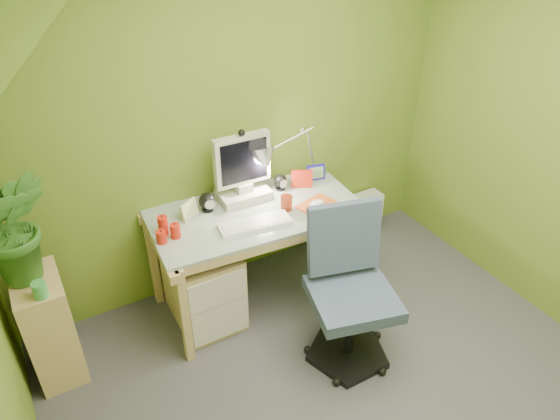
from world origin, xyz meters
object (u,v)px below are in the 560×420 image
desk (257,255)px  side_ledge (50,327)px  desk_lamp (302,142)px  monitor (242,164)px  radiator (360,215)px  task_chair (353,296)px  potted_plant (16,227)px

desk → side_ledge: size_ratio=1.96×
desk → desk_lamp: size_ratio=2.18×
desk → monitor: bearing=94.0°
desk → radiator: bearing=17.8°
task_chair → desk: bearing=121.7°
desk_lamp → monitor: bearing=176.4°
desk → desk_lamp: (0.45, 0.18, 0.68)m
desk_lamp → radiator: size_ratio=1.75×
task_chair → radiator: bearing=64.7°
side_ledge → task_chair: 1.77m
desk_lamp → radiator: 1.08m
monitor → desk_lamp: desk_lamp is taller
side_ledge → potted_plant: size_ratio=1.05×
potted_plant → radiator: size_ratio=1.85×
side_ledge → desk: bearing=-0.6°
potted_plant → radiator: (2.45, 0.20, -0.85)m
side_ledge → radiator: side_ledge is taller
monitor → potted_plant: 1.36m
desk_lamp → side_ledge: bearing=-178.4°
task_chair → monitor: bearing=118.6°
desk_lamp → side_ledge: (-1.80, -0.16, -0.69)m
desk → side_ledge: 1.35m
monitor → side_ledge: bearing=-171.8°
task_chair → radiator: task_chair is taller
desk → desk_lamp: bearing=25.8°
desk_lamp → radiator: (0.65, 0.09, -0.86)m
desk → potted_plant: size_ratio=2.06×
potted_plant → radiator: 2.60m
monitor → side_ledge: size_ratio=0.75×
side_ledge → task_chair: size_ratio=0.70×
desk → monitor: (0.00, 0.18, 0.63)m
potted_plant → radiator: bearing=4.8°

